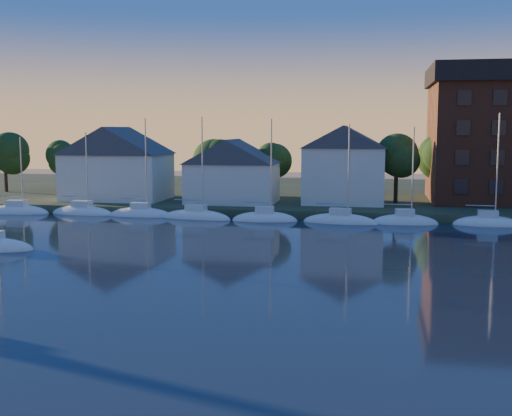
# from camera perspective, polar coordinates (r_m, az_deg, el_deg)

# --- Properties ---
(ground) EXTENTS (260.00, 260.00, 0.00)m
(ground) POSITION_cam_1_polar(r_m,az_deg,el_deg) (27.60, -16.66, -15.41)
(ground) COLOR black
(ground) RESTS_ON ground
(shoreline_land) EXTENTS (160.00, 50.00, 2.00)m
(shoreline_land) POSITION_cam_1_polar(r_m,az_deg,el_deg) (98.85, 3.62, 1.02)
(shoreline_land) COLOR #2C3821
(shoreline_land) RESTS_ON ground
(wooden_dock) EXTENTS (120.00, 3.00, 1.00)m
(wooden_dock) POSITION_cam_1_polar(r_m,az_deg,el_deg) (76.24, 1.49, -0.77)
(wooden_dock) COLOR brown
(wooden_dock) RESTS_ON ground
(clubhouse_west) EXTENTS (13.65, 9.45, 9.64)m
(clubhouse_west) POSITION_cam_1_polar(r_m,az_deg,el_deg) (87.56, -12.25, 3.99)
(clubhouse_west) COLOR white
(clubhouse_west) RESTS_ON shoreline_land
(clubhouse_centre) EXTENTS (11.55, 8.40, 8.08)m
(clubhouse_centre) POSITION_cam_1_polar(r_m,az_deg,el_deg) (81.74, -2.10, 3.37)
(clubhouse_centre) COLOR white
(clubhouse_centre) RESTS_ON shoreline_land
(clubhouse_east) EXTENTS (10.50, 8.40, 9.80)m
(clubhouse_east) POSITION_cam_1_polar(r_m,az_deg,el_deg) (81.78, 7.85, 3.92)
(clubhouse_east) COLOR white
(clubhouse_east) RESTS_ON shoreline_land
(tree_line) EXTENTS (93.40, 5.40, 8.90)m
(tree_line) POSITION_cam_1_polar(r_m,az_deg,el_deg) (86.20, 4.00, 4.91)
(tree_line) COLOR #362618
(tree_line) RESTS_ON shoreline_land
(moored_fleet) EXTENTS (87.50, 2.40, 12.05)m
(moored_fleet) POSITION_cam_1_polar(r_m,az_deg,el_deg) (73.29, 1.12, -1.01)
(moored_fleet) COLOR white
(moored_fleet) RESTS_ON ground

